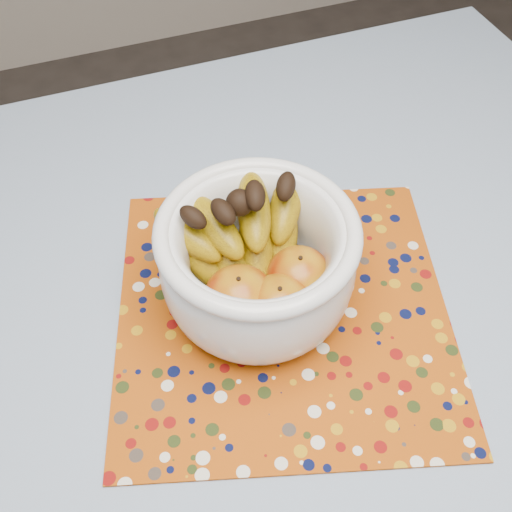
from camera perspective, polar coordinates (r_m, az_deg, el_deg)
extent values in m
cube|color=brown|center=(0.71, 3.39, -14.93)|extent=(1.20, 1.20, 0.04)
cylinder|color=brown|center=(1.45, 14.14, 4.56)|extent=(0.06, 0.06, 0.71)
cube|color=slate|center=(0.69, 3.49, -14.10)|extent=(1.32, 1.32, 0.01)
cube|color=#963D08|center=(0.74, 2.60, -5.20)|extent=(0.50, 0.50, 0.00)
cylinder|color=silver|center=(0.74, 0.13, -3.85)|extent=(0.12, 0.12, 0.01)
cylinder|color=silver|center=(0.74, 0.14, -3.34)|extent=(0.17, 0.17, 0.01)
torus|color=silver|center=(0.65, 0.15, 2.34)|extent=(0.23, 0.23, 0.02)
ellipsoid|color=maroon|center=(0.68, -1.60, -4.09)|extent=(0.08, 0.08, 0.07)
ellipsoid|color=maroon|center=(0.70, 4.09, -2.01)|extent=(0.08, 0.08, 0.07)
ellipsoid|color=maroon|center=(0.67, 2.20, -4.95)|extent=(0.08, 0.08, 0.07)
sphere|color=black|center=(0.66, -1.56, 5.11)|extent=(0.03, 0.03, 0.03)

